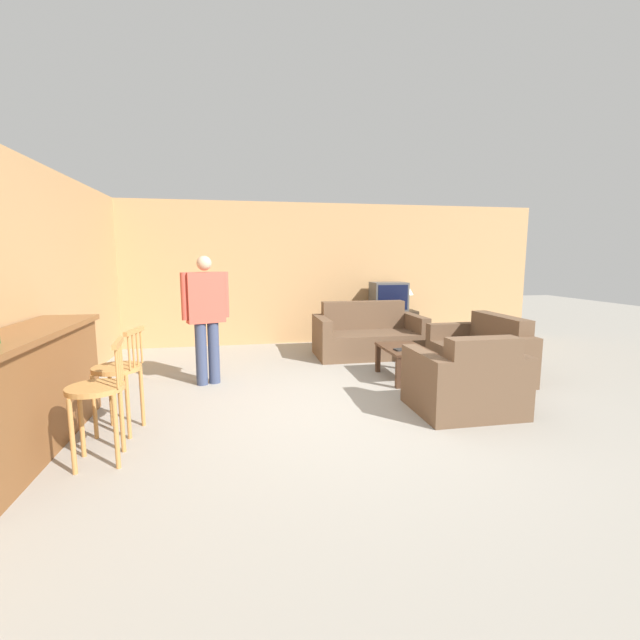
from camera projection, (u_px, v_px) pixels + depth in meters
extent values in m
plane|color=gray|center=(350.00, 410.00, 4.55)|extent=(24.00, 24.00, 0.00)
cube|color=tan|center=(299.00, 274.00, 7.98)|extent=(9.40, 0.08, 2.60)
cube|color=tan|center=(61.00, 283.00, 5.08)|extent=(0.08, 8.73, 2.60)
cube|color=brown|center=(25.00, 397.00, 3.49)|extent=(0.47, 2.18, 0.96)
cube|color=brown|center=(19.00, 336.00, 3.41)|extent=(0.55, 2.24, 0.05)
cylinder|color=#B77F42|center=(95.00, 388.00, 3.30)|extent=(0.47, 0.47, 0.04)
cylinder|color=#B77F42|center=(81.00, 422.00, 3.44)|extent=(0.04, 0.04, 0.59)
cylinder|color=#B77F42|center=(72.00, 437.00, 3.16)|extent=(0.04, 0.04, 0.59)
cylinder|color=#B77F42|center=(122.00, 418.00, 3.52)|extent=(0.04, 0.04, 0.59)
cylinder|color=#B77F42|center=(116.00, 432.00, 3.24)|extent=(0.04, 0.04, 0.59)
cylinder|color=#B77F42|center=(122.00, 361.00, 3.44)|extent=(0.02, 0.02, 0.31)
cylinder|color=#B77F42|center=(120.00, 363.00, 3.36)|extent=(0.02, 0.02, 0.31)
cylinder|color=#B77F42|center=(118.00, 366.00, 3.28)|extent=(0.02, 0.02, 0.31)
cylinder|color=#B77F42|center=(117.00, 368.00, 3.20)|extent=(0.02, 0.02, 0.31)
cube|color=#B77F42|center=(118.00, 343.00, 3.30)|extent=(0.08, 0.36, 0.04)
cylinder|color=#B77F42|center=(117.00, 368.00, 3.89)|extent=(0.50, 0.50, 0.04)
cylinder|color=#B77F42|center=(111.00, 396.00, 4.08)|extent=(0.04, 0.04, 0.59)
cylinder|color=#B77F42|center=(95.00, 407.00, 3.79)|extent=(0.04, 0.04, 0.59)
cylinder|color=#B77F42|center=(142.00, 396.00, 4.08)|extent=(0.04, 0.04, 0.59)
cylinder|color=#B77F42|center=(128.00, 407.00, 3.78)|extent=(0.04, 0.04, 0.59)
cylinder|color=#B77F42|center=(141.00, 347.00, 3.99)|extent=(0.02, 0.02, 0.31)
cylinder|color=#B77F42|center=(137.00, 349.00, 3.90)|extent=(0.02, 0.02, 0.31)
cylinder|color=#B77F42|center=(133.00, 351.00, 3.82)|extent=(0.02, 0.02, 0.31)
cylinder|color=#B77F42|center=(129.00, 353.00, 3.73)|extent=(0.02, 0.02, 0.31)
cube|color=#B77F42|center=(134.00, 331.00, 3.84)|extent=(0.11, 0.36, 0.04)
cube|color=brown|center=(369.00, 344.00, 7.02)|extent=(1.42, 0.93, 0.40)
cube|color=brown|center=(363.00, 315.00, 7.31)|extent=(1.42, 0.22, 0.47)
cube|color=brown|center=(322.00, 338.00, 6.86)|extent=(0.16, 0.93, 0.66)
cube|color=brown|center=(414.00, 334.00, 7.15)|extent=(0.16, 0.93, 0.66)
cube|color=brown|center=(463.00, 392.00, 4.50)|extent=(0.72, 0.88, 0.40)
cube|color=brown|center=(483.00, 360.00, 4.12)|extent=(0.72, 0.22, 0.44)
cube|color=brown|center=(501.00, 379.00, 4.57)|extent=(0.16, 0.88, 0.64)
cube|color=brown|center=(424.00, 383.00, 4.40)|extent=(0.16, 0.88, 0.64)
cube|color=brown|center=(477.00, 362.00, 5.81)|extent=(0.86, 1.10, 0.40)
cube|color=brown|center=(500.00, 331.00, 5.81)|extent=(0.22, 1.10, 0.43)
cube|color=brown|center=(454.00, 344.00, 6.41)|extent=(0.86, 0.16, 0.64)
cube|color=brown|center=(506.00, 365.00, 5.18)|extent=(0.86, 0.16, 0.64)
cube|color=#472D1E|center=(404.00, 349.00, 5.66)|extent=(0.55, 0.86, 0.04)
cube|color=#472D1E|center=(398.00, 373.00, 5.27)|extent=(0.06, 0.06, 0.39)
cube|color=#472D1E|center=(433.00, 371.00, 5.36)|extent=(0.06, 0.06, 0.39)
cube|color=#472D1E|center=(378.00, 358.00, 6.03)|extent=(0.06, 0.06, 0.39)
cube|color=#472D1E|center=(409.00, 357.00, 6.12)|extent=(0.06, 0.06, 0.39)
cube|color=#2D2319|center=(388.00, 327.00, 8.05)|extent=(1.00, 0.55, 0.62)
cube|color=#4C4C4C|center=(389.00, 296.00, 7.97)|extent=(0.63, 0.46, 0.53)
cube|color=black|center=(393.00, 297.00, 7.74)|extent=(0.56, 0.01, 0.46)
cube|color=black|center=(401.00, 349.00, 5.50)|extent=(0.19, 0.15, 0.02)
cylinder|color=brown|center=(405.00, 309.00, 8.07)|extent=(0.16, 0.16, 0.02)
cylinder|color=brown|center=(406.00, 302.00, 8.04)|extent=(0.03, 0.03, 0.26)
cone|color=silver|center=(406.00, 288.00, 8.01)|extent=(0.28, 0.28, 0.24)
cylinder|color=#384260|center=(201.00, 354.00, 5.39)|extent=(0.14, 0.14, 0.80)
cylinder|color=#384260|center=(214.00, 353.00, 5.47)|extent=(0.14, 0.14, 0.80)
cube|color=#CC4C3D|center=(205.00, 297.00, 5.33)|extent=(0.49, 0.32, 0.63)
cylinder|color=#CC4C3D|center=(185.00, 296.00, 5.20)|extent=(0.09, 0.09, 0.58)
cylinder|color=#CC4C3D|center=(225.00, 295.00, 5.45)|extent=(0.09, 0.09, 0.58)
sphere|color=tan|center=(204.00, 263.00, 5.27)|extent=(0.18, 0.18, 0.18)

